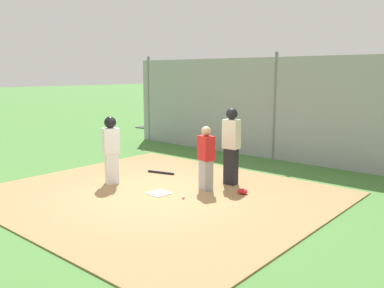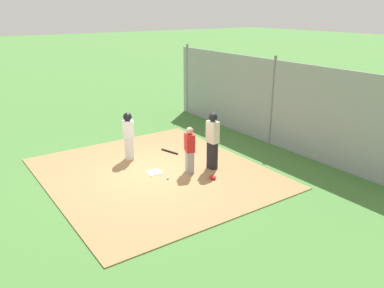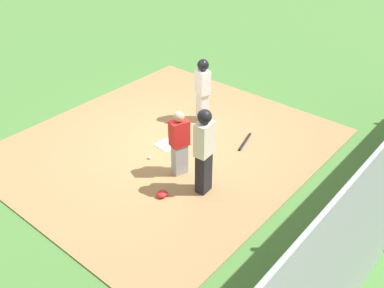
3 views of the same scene
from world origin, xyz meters
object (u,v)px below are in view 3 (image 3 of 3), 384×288
object	(u,v)px
home_plate	(167,145)
catcher	(179,142)
catcher_mask	(162,194)
baseball	(149,157)
baseball_bat	(245,142)
umpire	(204,150)
runner	(203,86)

from	to	relation	value
home_plate	catcher	size ratio (longest dim) A/B	0.29
catcher_mask	baseball	xyz separation A→B (m)	(0.77, 1.13, -0.02)
baseball_bat	baseball	distance (m)	2.33
home_plate	baseball	xyz separation A→B (m)	(-0.67, -0.09, 0.03)
umpire	runner	bearing A→B (deg)	-54.87
home_plate	runner	distance (m)	1.78
home_plate	catcher	distance (m)	1.35
baseball_bat	catcher_mask	distance (m)	2.73
catcher	home_plate	bearing A→B (deg)	-12.70
home_plate	runner	world-z (taller)	runner
catcher	baseball	xyz separation A→B (m)	(-0.07, 0.86, -0.73)
catcher	catcher_mask	distance (m)	1.13
runner	catcher_mask	size ratio (longest dim) A/B	6.91
home_plate	runner	size ratio (longest dim) A/B	0.27
runner	catcher_mask	bearing A→B (deg)	47.01
umpire	runner	distance (m)	2.92
home_plate	catcher_mask	world-z (taller)	catcher_mask
home_plate	catcher_mask	bearing A→B (deg)	-139.79
umpire	catcher_mask	xyz separation A→B (m)	(-0.69, 0.51, -0.94)
home_plate	baseball_bat	bearing A→B (deg)	-46.52
catcher_mask	baseball	bearing A→B (deg)	55.53
baseball_bat	baseball	bearing A→B (deg)	131.37
baseball_bat	catcher_mask	world-z (taller)	catcher_mask
catcher	baseball_bat	xyz separation A→B (m)	(1.89, -0.41, -0.73)
runner	baseball	world-z (taller)	runner
runner	home_plate	bearing A→B (deg)	27.25
home_plate	baseball	size ratio (longest dim) A/B	5.95
catcher	catcher_mask	bearing A→B (deg)	126.99
runner	baseball	distance (m)	2.36
baseball_bat	catcher_mask	size ratio (longest dim) A/B	3.28
baseball_bat	baseball	world-z (taller)	baseball
runner	baseball	xyz separation A→B (m)	(-2.17, -0.21, -0.91)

